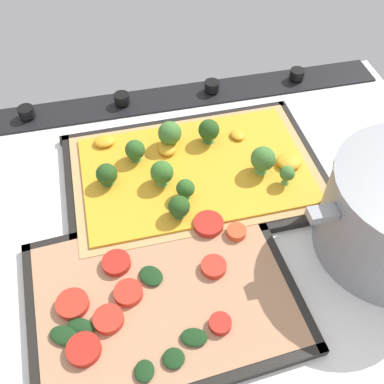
{
  "coord_description": "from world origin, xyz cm",
  "views": [
    {
      "loc": [
        10.55,
        38.46,
        53.63
      ],
      "look_at": [
        1.34,
        -2.21,
        3.92
      ],
      "focal_mm": 41.87,
      "sensor_mm": 36.0,
      "label": 1
    }
  ],
  "objects_px": {
    "broccoli_pizza": "(193,169)",
    "veggie_pizza_back": "(159,294)",
    "baking_tray_front": "(195,175)",
    "baking_tray_back": "(163,297)"
  },
  "relations": [
    {
      "from": "broccoli_pizza",
      "to": "baking_tray_back",
      "type": "relative_size",
      "value": 1.07
    },
    {
      "from": "broccoli_pizza",
      "to": "veggie_pizza_back",
      "type": "distance_m",
      "value": 0.22
    },
    {
      "from": "baking_tray_back",
      "to": "veggie_pizza_back",
      "type": "relative_size",
      "value": 1.08
    },
    {
      "from": "baking_tray_back",
      "to": "broccoli_pizza",
      "type": "bearing_deg",
      "value": -113.34
    },
    {
      "from": "baking_tray_front",
      "to": "baking_tray_back",
      "type": "height_order",
      "value": "same"
    },
    {
      "from": "baking_tray_front",
      "to": "baking_tray_back",
      "type": "distance_m",
      "value": 0.22
    },
    {
      "from": "baking_tray_front",
      "to": "baking_tray_back",
      "type": "bearing_deg",
      "value": 66.02
    },
    {
      "from": "baking_tray_back",
      "to": "veggie_pizza_back",
      "type": "xyz_separation_m",
      "value": [
        0.0,
        -0.0,
        0.01
      ]
    },
    {
      "from": "broccoli_pizza",
      "to": "baking_tray_back",
      "type": "distance_m",
      "value": 0.22
    },
    {
      "from": "baking_tray_front",
      "to": "veggie_pizza_back",
      "type": "bearing_deg",
      "value": 64.93
    }
  ]
}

